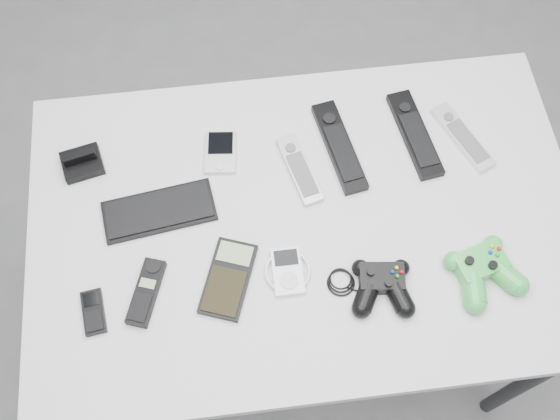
{
  "coord_description": "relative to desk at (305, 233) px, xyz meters",
  "views": [
    {
      "loc": [
        -0.03,
        -0.55,
        2.09
      ],
      "look_at": [
        0.04,
        0.06,
        0.82
      ],
      "focal_mm": 42.0,
      "sensor_mm": 36.0,
      "label": 1
    }
  ],
  "objects": [
    {
      "name": "desk",
      "position": [
        0.0,
        0.0,
        0.0
      ],
      "size": [
        1.2,
        0.77,
        0.8
      ],
      "color": "#AFAFB1",
      "rests_on": "floor"
    },
    {
      "name": "remote_black_b",
      "position": [
        0.28,
        0.18,
        0.08
      ],
      "size": [
        0.09,
        0.24,
        0.02
      ],
      "primitive_type": "cube",
      "rotation": [
        0.0,
        0.0,
        0.15
      ],
      "color": "black",
      "rests_on": "desk"
    },
    {
      "name": "cordless_handset",
      "position": [
        -0.35,
        -0.13,
        0.08
      ],
      "size": [
        0.09,
        0.15,
        0.02
      ],
      "primitive_type": "cube",
      "rotation": [
        0.0,
        0.0,
        -0.33
      ],
      "color": "black",
      "rests_on": "desk"
    },
    {
      "name": "floor",
      "position": [
        -0.09,
        -0.04,
        -0.73
      ],
      "size": [
        3.5,
        3.5,
        0.0
      ],
      "primitive_type": "plane",
      "color": "slate",
      "rests_on": "ground"
    },
    {
      "name": "calculator",
      "position": [
        -0.18,
        -0.12,
        0.08
      ],
      "size": [
        0.14,
        0.19,
        0.02
      ],
      "primitive_type": "cube",
      "rotation": [
        0.0,
        0.0,
        -0.36
      ],
      "color": "black",
      "rests_on": "desk"
    },
    {
      "name": "mp3_player",
      "position": [
        -0.06,
        -0.12,
        0.08
      ],
      "size": [
        0.1,
        0.1,
        0.02
      ],
      "primitive_type": "cube",
      "rotation": [
        0.0,
        0.0,
        -0.0
      ],
      "color": "white",
      "rests_on": "desk"
    },
    {
      "name": "remote_black_a",
      "position": [
        0.1,
        0.17,
        0.08
      ],
      "size": [
        0.1,
        0.24,
        0.02
      ],
      "primitive_type": "cube",
      "rotation": [
        0.0,
        0.0,
        0.18
      ],
      "color": "black",
      "rests_on": "desk"
    },
    {
      "name": "remote_silver_b",
      "position": [
        0.38,
        0.16,
        0.08
      ],
      "size": [
        0.11,
        0.19,
        0.02
      ],
      "primitive_type": "cube",
      "rotation": [
        0.0,
        0.0,
        0.39
      ],
      "color": "silver",
      "rests_on": "desk"
    },
    {
      "name": "pda",
      "position": [
        -0.17,
        0.19,
        0.08
      ],
      "size": [
        0.08,
        0.11,
        0.02
      ],
      "primitive_type": "cube",
      "rotation": [
        0.0,
        0.0,
        -0.11
      ],
      "color": "#B3B4BA",
      "rests_on": "desk"
    },
    {
      "name": "mobile_phone",
      "position": [
        -0.45,
        -0.15,
        0.08
      ],
      "size": [
        0.05,
        0.1,
        0.02
      ],
      "primitive_type": "cube",
      "rotation": [
        0.0,
        0.0,
        0.13
      ],
      "color": "black",
      "rests_on": "desk"
    },
    {
      "name": "controller_black",
      "position": [
        0.13,
        -0.17,
        0.09
      ],
      "size": [
        0.23,
        0.16,
        0.04
      ],
      "primitive_type": null,
      "rotation": [
        0.0,
        0.0,
        -0.12
      ],
      "color": "black",
      "rests_on": "desk"
    },
    {
      "name": "pda_keyboard",
      "position": [
        -0.31,
        0.06,
        0.08
      ],
      "size": [
        0.25,
        0.13,
        0.01
      ],
      "primitive_type": "cube",
      "rotation": [
        0.0,
        0.0,
        0.13
      ],
      "color": "black",
      "rests_on": "desk"
    },
    {
      "name": "dock_bracket",
      "position": [
        -0.48,
        0.19,
        0.09
      ],
      "size": [
        0.1,
        0.09,
        0.05
      ],
      "primitive_type": "cube",
      "rotation": [
        0.0,
        0.0,
        0.22
      ],
      "color": "black",
      "rests_on": "desk"
    },
    {
      "name": "controller_green",
      "position": [
        0.34,
        -0.17,
        0.09
      ],
      "size": [
        0.18,
        0.19,
        0.05
      ],
      "primitive_type": null,
      "rotation": [
        0.0,
        0.0,
        0.27
      ],
      "color": "#258835",
      "rests_on": "desk"
    },
    {
      "name": "remote_silver_a",
      "position": [
        0.0,
        0.12,
        0.08
      ],
      "size": [
        0.09,
        0.19,
        0.02
      ],
      "primitive_type": "cube",
      "rotation": [
        0.0,
        0.0,
        0.24
      ],
      "color": "#B3B4BA",
      "rests_on": "desk"
    }
  ]
}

